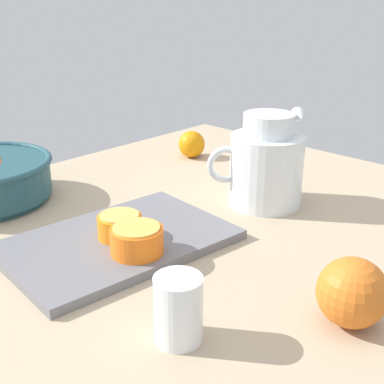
% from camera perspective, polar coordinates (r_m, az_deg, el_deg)
% --- Properties ---
extents(ground_plane, '(1.13, 0.93, 0.03)m').
position_cam_1_polar(ground_plane, '(0.91, -0.93, -4.68)').
color(ground_plane, tan).
extents(juice_pitcher, '(0.16, 0.15, 0.18)m').
position_cam_1_polar(juice_pitcher, '(0.99, 8.06, 2.37)').
color(juice_pitcher, white).
rests_on(juice_pitcher, ground_plane).
extents(juice_glass, '(0.06, 0.06, 0.08)m').
position_cam_1_polar(juice_glass, '(0.62, -1.50, -13.10)').
color(juice_glass, white).
rests_on(juice_glass, ground_plane).
extents(cutting_board, '(0.37, 0.26, 0.02)m').
position_cam_1_polar(cutting_board, '(0.84, -8.06, -5.40)').
color(cutting_board, slate).
rests_on(cutting_board, ground_plane).
extents(orange_half_0, '(0.08, 0.08, 0.04)m').
position_cam_1_polar(orange_half_0, '(0.78, -6.05, -5.22)').
color(orange_half_0, orange).
rests_on(orange_half_0, cutting_board).
extents(orange_half_1, '(0.07, 0.07, 0.04)m').
position_cam_1_polar(orange_half_1, '(0.84, -7.89, -3.66)').
color(orange_half_1, orange).
rests_on(orange_half_1, cutting_board).
extents(loose_orange_0, '(0.09, 0.09, 0.09)m').
position_cam_1_polar(loose_orange_0, '(0.67, 17.10, -10.45)').
color(loose_orange_0, orange).
rests_on(loose_orange_0, ground_plane).
extents(loose_orange_1, '(0.06, 0.06, 0.06)m').
position_cam_1_polar(loose_orange_1, '(1.27, -0.04, 5.24)').
color(loose_orange_1, orange).
rests_on(loose_orange_1, ground_plane).
extents(spoon, '(0.08, 0.17, 0.01)m').
position_cam_1_polar(spoon, '(1.32, 6.01, 4.48)').
color(spoon, silver).
rests_on(spoon, ground_plane).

